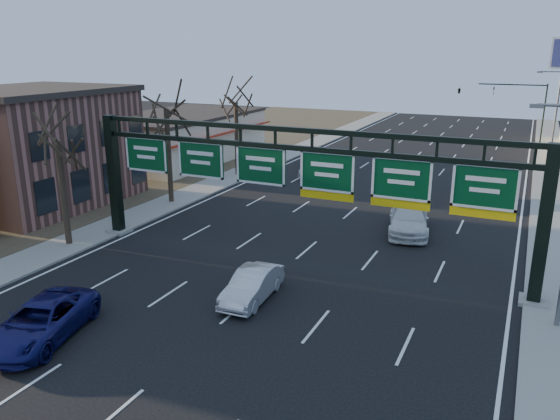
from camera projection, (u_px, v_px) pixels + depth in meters
The scene contains 18 objects.
ground at pixel (214, 329), 22.07m from camera, with size 160.00×160.00×0.00m, color black.
sidewalk_left at pixel (208, 187), 44.61m from camera, with size 3.00×120.00×0.12m, color gray.
sidewalk_right at pixel (555, 228), 34.31m from camera, with size 3.00×120.00×0.12m, color gray.
dirt_strip_left at pixel (93, 173), 49.52m from camera, with size 21.00×120.00×0.06m, color #473D2B.
lane_markings at pixel (359, 206), 39.47m from camera, with size 21.60×120.00×0.01m, color white.
sign_gantry at pixel (296, 178), 27.65m from camera, with size 24.60×1.20×7.20m.
brick_block at pixel (35, 147), 39.10m from camera, with size 10.40×12.40×8.30m.
cream_strip at pixel (181, 136), 55.27m from camera, with size 10.90×18.40×4.70m.
tree_gantry at pixel (55, 122), 29.54m from camera, with size 3.60×3.60×8.48m.
tree_mid at pixel (165, 94), 38.04m from camera, with size 3.60×3.60×9.24m.
tree_far at pixel (236, 90), 46.85m from camera, with size 3.60×3.60×8.86m.
streetlight_far at pixel (554, 114), 50.42m from camera, with size 2.15×0.22×9.00m.
traffic_signal_mast at pixel (490, 95), 66.09m from camera, with size 10.16×0.54×7.00m.
car_blue_suv at pixel (41, 321), 21.17m from camera, with size 2.50×5.41×1.50m, color #131353.
car_silver_sedan at pixel (252, 285), 24.50m from camera, with size 1.48×4.24×1.40m, color silver.
car_white_wagon at pixel (409, 219), 33.61m from camera, with size 2.33×5.74×1.67m, color silver.
car_grey_far at pixel (473, 192), 39.95m from camera, with size 1.93×4.79×1.63m, color #45484A.
car_silver_distant at pixel (316, 168), 48.55m from camera, with size 1.41×4.03×1.33m, color #B5B5BA.
Camera 1 is at (10.73, -16.83, 10.92)m, focal length 35.00 mm.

